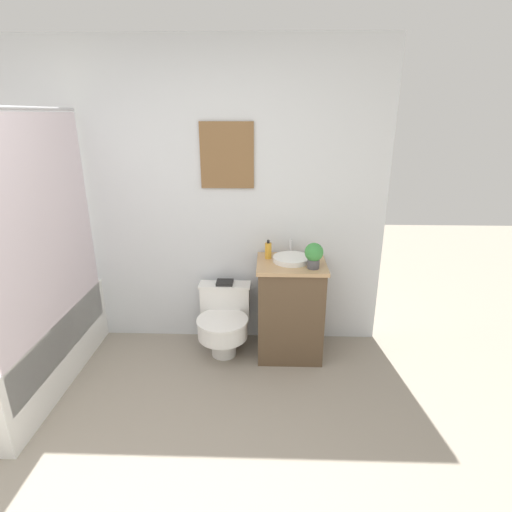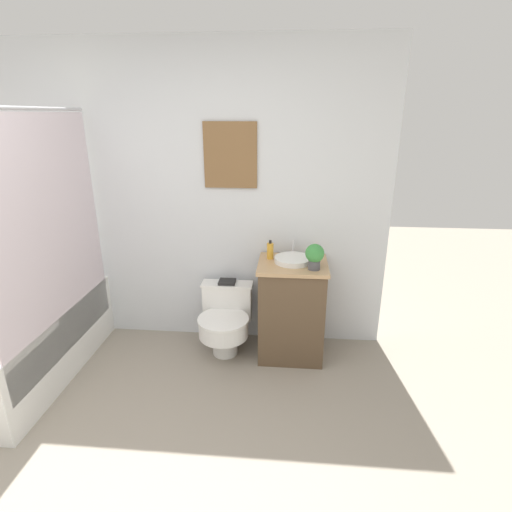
# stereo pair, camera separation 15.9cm
# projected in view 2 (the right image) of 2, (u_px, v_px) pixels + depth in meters

# --- Properties ---
(wall_back) EXTENTS (3.51, 0.07, 2.50)m
(wall_back) POSITION_uv_depth(u_px,v_px,m) (179.00, 200.00, 3.36)
(wall_back) COLOR silver
(wall_back) RESTS_ON ground_plane
(shower_area) EXTENTS (0.56, 1.46, 1.98)m
(shower_area) POSITION_uv_depth(u_px,v_px,m) (37.00, 338.00, 3.04)
(shower_area) COLOR white
(shower_area) RESTS_ON ground_plane
(toilet) EXTENTS (0.44, 0.53, 0.57)m
(toilet) POSITION_uv_depth(u_px,v_px,m) (225.00, 319.00, 3.37)
(toilet) COLOR white
(toilet) RESTS_ON ground_plane
(vanity) EXTENTS (0.55, 0.48, 0.82)m
(vanity) POSITION_uv_depth(u_px,v_px,m) (291.00, 309.00, 3.30)
(vanity) COLOR brown
(vanity) RESTS_ON ground_plane
(sink) EXTENTS (0.30, 0.33, 0.13)m
(sink) POSITION_uv_depth(u_px,v_px,m) (293.00, 260.00, 3.17)
(sink) COLOR white
(sink) RESTS_ON vanity
(soap_bottle) EXTENTS (0.05, 0.05, 0.16)m
(soap_bottle) POSITION_uv_depth(u_px,v_px,m) (270.00, 251.00, 3.23)
(soap_bottle) COLOR gold
(soap_bottle) RESTS_ON vanity
(potted_plant) EXTENTS (0.14, 0.14, 0.20)m
(potted_plant) POSITION_uv_depth(u_px,v_px,m) (315.00, 255.00, 2.99)
(potted_plant) COLOR #4C4C51
(potted_plant) RESTS_ON vanity
(book_on_tank) EXTENTS (0.14, 0.12, 0.02)m
(book_on_tank) POSITION_uv_depth(u_px,v_px,m) (227.00, 282.00, 3.41)
(book_on_tank) COLOR black
(book_on_tank) RESTS_ON toilet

